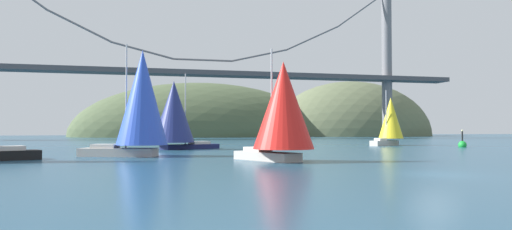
# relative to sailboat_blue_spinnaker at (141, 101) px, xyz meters

# --- Properties ---
(ground_plane) EXTENTS (360.00, 360.00, 0.00)m
(ground_plane) POSITION_rel_sailboat_blue_spinnaker_xyz_m (15.44, -20.99, -5.04)
(ground_plane) COLOR navy
(headland_center) EXTENTS (86.20, 44.00, 36.29)m
(headland_center) POSITION_rel_sailboat_blue_spinnaker_xyz_m (20.44, 114.01, -5.04)
(headland_center) COLOR #4C5B3D
(headland_center) RESTS_ON ground_plane
(headland_right) EXTENTS (60.71, 44.00, 39.98)m
(headland_right) POSITION_rel_sailboat_blue_spinnaker_xyz_m (75.44, 114.01, -5.04)
(headland_right) COLOR #5B6647
(headland_right) RESTS_ON ground_plane
(suspension_bridge) EXTENTS (139.48, 6.00, 41.40)m
(suspension_bridge) POSITION_rel_sailboat_blue_spinnaker_xyz_m (15.44, 74.01, 13.29)
(suspension_bridge) COLOR slate
(suspension_bridge) RESTS_ON ground_plane
(sailboat_blue_spinnaker) EXTENTS (8.51, 5.75, 10.20)m
(sailboat_blue_spinnaker) POSITION_rel_sailboat_blue_spinnaker_xyz_m (0.00, 0.00, 0.00)
(sailboat_blue_spinnaker) COLOR #B7B2A8
(sailboat_blue_spinnaker) RESTS_ON ground_plane
(sailboat_yellow_sail) EXTENTS (6.88, 5.20, 8.37)m
(sailboat_yellow_sail) POSITION_rel_sailboat_blue_spinnaker_xyz_m (37.07, 20.61, -1.11)
(sailboat_yellow_sail) COLOR #B7B2A8
(sailboat_yellow_sail) RESTS_ON ground_plane
(sailboat_red_spinnaker) EXTENTS (6.18, 8.01, 8.73)m
(sailboat_red_spinnaker) POSITION_rel_sailboat_blue_spinnaker_xyz_m (10.40, -9.66, -0.98)
(sailboat_red_spinnaker) COLOR #B7B2A8
(sailboat_red_spinnaker) RESTS_ON ground_plane
(sailboat_navy_sail) EXTENTS (9.37, 7.12, 9.36)m
(sailboat_navy_sail) POSITION_rel_sailboat_blue_spinnaker_xyz_m (4.04, 14.00, -0.64)
(sailboat_navy_sail) COLOR #191E4C
(sailboat_navy_sail) RESTS_ON ground_plane
(channel_buoy) EXTENTS (1.10, 1.10, 2.64)m
(channel_buoy) POSITION_rel_sailboat_blue_spinnaker_xyz_m (42.81, 11.67, -4.67)
(channel_buoy) COLOR green
(channel_buoy) RESTS_ON ground_plane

